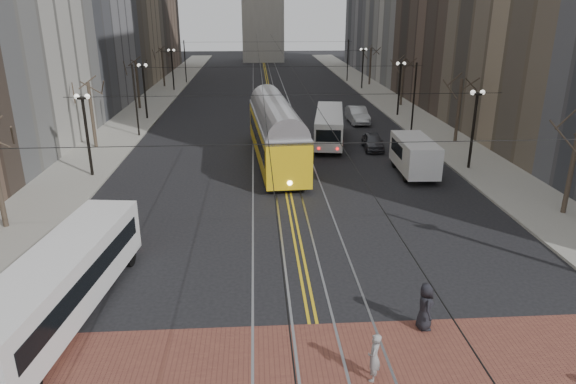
{
  "coord_description": "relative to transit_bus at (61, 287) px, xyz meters",
  "views": [
    {
      "loc": [
        -2.02,
        -17.54,
        11.35
      ],
      "look_at": [
        -0.54,
        5.59,
        3.0
      ],
      "focal_mm": 32.0,
      "sensor_mm": 36.0,
      "label": 1
    }
  ],
  "objects": [
    {
      "name": "pedestrian_b",
      "position": [
        11.09,
        -4.16,
        -0.55
      ],
      "size": [
        0.59,
        0.71,
        1.67
      ],
      "primitive_type": "imported",
      "rotation": [
        0.0,
        0.0,
        4.35
      ],
      "color": "gray",
      "rests_on": "crosswalk_band"
    },
    {
      "name": "sidewalk_right",
      "position": [
        24.5,
        45.0,
        -1.32
      ],
      "size": [
        5.0,
        140.0,
        0.15
      ],
      "primitive_type": "cube",
      "color": "gray",
      "rests_on": "ground"
    },
    {
      "name": "sidewalk_left",
      "position": [
        -5.5,
        45.0,
        -1.32
      ],
      "size": [
        5.0,
        140.0,
        0.15
      ],
      "primitive_type": "cube",
      "color": "gray",
      "rests_on": "ground"
    },
    {
      "name": "crosswalk_band",
      "position": [
        9.5,
        -4.0,
        -1.39
      ],
      "size": [
        25.0,
        6.0,
        0.01
      ],
      "primitive_type": "cube",
      "color": "brown",
      "rests_on": "ground"
    },
    {
      "name": "sedan_grey",
      "position": [
        17.35,
        24.2,
        -0.72
      ],
      "size": [
        1.9,
        4.1,
        1.36
      ],
      "primitive_type": "imported",
      "rotation": [
        0.0,
        0.0,
        -0.08
      ],
      "color": "#414348",
      "rests_on": "ground"
    },
    {
      "name": "rear_bus",
      "position": [
        13.97,
        26.83,
        -0.03
      ],
      "size": [
        3.85,
        10.74,
        2.74
      ],
      "primitive_type": "cube",
      "rotation": [
        0.0,
        0.0,
        -0.15
      ],
      "color": "silver",
      "rests_on": "ground"
    },
    {
      "name": "cargo_van",
      "position": [
        18.74,
        17.1,
        -0.1
      ],
      "size": [
        2.43,
        5.92,
        2.59
      ],
      "primitive_type": "cube",
      "rotation": [
        0.0,
        0.0,
        -0.03
      ],
      "color": "silver",
      "rests_on": "ground"
    },
    {
      "name": "trolley_wires",
      "position": [
        9.5,
        34.83,
        2.38
      ],
      "size": [
        25.96,
        120.0,
        6.6
      ],
      "color": "black",
      "rests_on": "ground"
    },
    {
      "name": "pedestrian_a",
      "position": [
        13.6,
        -1.5,
        -0.45
      ],
      "size": [
        0.66,
        0.95,
        1.87
      ],
      "primitive_type": "imported",
      "rotation": [
        0.0,
        0.0,
        1.5
      ],
      "color": "black",
      "rests_on": "crosswalk_band"
    },
    {
      "name": "lamp_posts",
      "position": [
        9.5,
        28.75,
        1.4
      ],
      "size": [
        27.6,
        57.2,
        5.6
      ],
      "color": "black",
      "rests_on": "ground"
    },
    {
      "name": "ground",
      "position": [
        9.5,
        0.0,
        -1.4
      ],
      "size": [
        260.0,
        260.0,
        0.0
      ],
      "primitive_type": "plane",
      "color": "black",
      "rests_on": "ground"
    },
    {
      "name": "street_trees",
      "position": [
        9.5,
        35.25,
        1.4
      ],
      "size": [
        31.68,
        53.28,
        5.6
      ],
      "color": "#382D23",
      "rests_on": "ground"
    },
    {
      "name": "transit_bus",
      "position": [
        0.0,
        0.0,
        0.0
      ],
      "size": [
        3.61,
        11.37,
        2.79
      ],
      "primitive_type": "cube",
      "rotation": [
        0.0,
        0.0,
        -0.12
      ],
      "color": "silver",
      "rests_on": "ground"
    },
    {
      "name": "sedan_silver",
      "position": [
        18.07,
        34.84,
        -0.57
      ],
      "size": [
        1.89,
        5.07,
        1.66
      ],
      "primitive_type": "imported",
      "rotation": [
        0.0,
        0.0,
        0.03
      ],
      "color": "#A7AAAE",
      "rests_on": "ground"
    },
    {
      "name": "streetcar_rails",
      "position": [
        9.5,
        45.0,
        -1.39
      ],
      "size": [
        4.8,
        130.0,
        0.02
      ],
      "primitive_type": "cube",
      "color": "gray",
      "rests_on": "ground"
    },
    {
      "name": "streetcar",
      "position": [
        9.0,
        21.07,
        0.49
      ],
      "size": [
        4.05,
        16.15,
        3.77
      ],
      "primitive_type": "cube",
      "rotation": [
        0.0,
        0.0,
        0.07
      ],
      "color": "gold",
      "rests_on": "ground"
    },
    {
      "name": "centre_lines",
      "position": [
        9.5,
        45.0,
        -1.39
      ],
      "size": [
        0.42,
        130.0,
        0.01
      ],
      "primitive_type": "cube",
      "color": "gold",
      "rests_on": "ground"
    }
  ]
}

